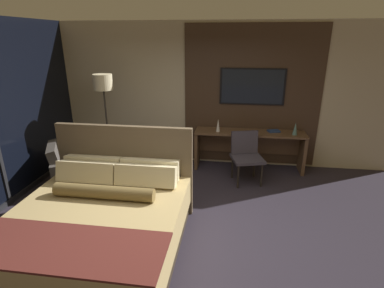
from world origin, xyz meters
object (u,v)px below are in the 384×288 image
at_px(tv, 252,87).
at_px(desk_chair, 246,152).
at_px(desk, 249,143).
at_px(bed, 101,222).
at_px(floor_lamp, 104,91).
at_px(vase_tall, 295,129).
at_px(vase_short, 218,125).
at_px(armchair_by_window, 77,170).
at_px(book, 274,131).

relative_size(tv, desk_chair, 1.36).
xyz_separation_m(desk, desk_chair, (-0.07, -0.55, 0.01)).
bearing_deg(tv, bed, -122.83).
bearing_deg(floor_lamp, bed, -70.12).
distance_m(desk_chair, vase_tall, 1.06).
distance_m(bed, desk_chair, 2.83).
relative_size(desk_chair, vase_short, 3.58).
bearing_deg(desk_chair, desk, 66.86).
relative_size(desk_chair, armchair_by_window, 0.77).
xyz_separation_m(bed, tv, (1.88, 2.91, 1.24)).
distance_m(tv, floor_lamp, 2.77).
bearing_deg(book, desk_chair, -132.63).
distance_m(floor_lamp, vase_tall, 3.59).
xyz_separation_m(armchair_by_window, book, (3.50, 1.16, 0.53)).
relative_size(desk, book, 8.30).
bearing_deg(desk, vase_tall, -7.70).
xyz_separation_m(floor_lamp, book, (3.13, 0.55, -0.80)).
bearing_deg(vase_tall, book, 159.37).
xyz_separation_m(tv, book, (0.45, -0.16, -0.82)).
xyz_separation_m(floor_lamp, vase_tall, (3.49, 0.41, -0.69)).
relative_size(tv, vase_short, 4.87).
relative_size(desk, desk_chair, 2.33).
relative_size(vase_tall, book, 0.92).
xyz_separation_m(desk, floor_lamp, (-2.67, -0.52, 1.05)).
distance_m(tv, armchair_by_window, 3.59).
xyz_separation_m(bed, vase_tall, (2.70, 2.61, 0.52)).
bearing_deg(floor_lamp, book, 9.94).
xyz_separation_m(desk_chair, vase_short, (-0.54, 0.44, 0.36)).
bearing_deg(desk, book, 3.38).
distance_m(vase_tall, book, 0.40).
height_order(desk_chair, floor_lamp, floor_lamp).
distance_m(tv, vase_tall, 1.13).
bearing_deg(vase_tall, bed, -135.92).
bearing_deg(bed, vase_tall, 44.08).
bearing_deg(bed, vase_short, 64.19).
distance_m(vase_tall, vase_short, 1.43).
height_order(floor_lamp, book, floor_lamp).
distance_m(bed, floor_lamp, 2.64).
height_order(desk_chair, armchair_by_window, desk_chair).
relative_size(tv, armchair_by_window, 1.04).
bearing_deg(vase_short, book, 7.22).
relative_size(armchair_by_window, floor_lamp, 0.63).
distance_m(armchair_by_window, vase_tall, 4.05).
bearing_deg(desk_chair, floor_lamp, 164.04).
bearing_deg(armchair_by_window, desk, -98.40).
bearing_deg(armchair_by_window, vase_tall, -103.99).
relative_size(desk, vase_short, 8.36).
height_order(bed, vase_tall, bed).
bearing_deg(desk_chair, book, 32.00).
height_order(vase_tall, book, vase_tall).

